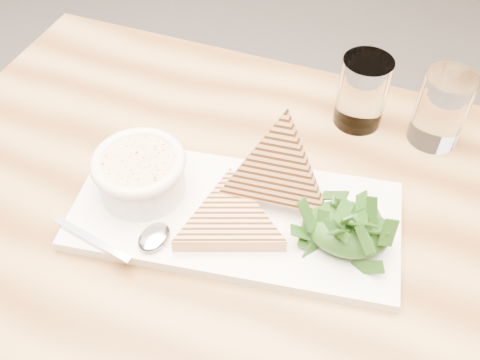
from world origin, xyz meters
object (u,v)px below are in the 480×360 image
(soup_bowl, at_px, (142,178))
(glass_near, at_px, (362,92))
(table_top, at_px, (314,295))
(platter, at_px, (235,216))
(glass_far, at_px, (441,109))

(soup_bowl, xyz_separation_m, glass_near, (0.23, 0.21, 0.01))
(table_top, distance_m, glass_near, 0.29)
(platter, bearing_deg, glass_near, 62.26)
(table_top, distance_m, soup_bowl, 0.24)
(platter, relative_size, glass_far, 3.74)
(table_top, height_order, glass_far, glass_far)
(soup_bowl, bearing_deg, platter, -1.54)
(table_top, distance_m, glass_far, 0.30)
(table_top, relative_size, glass_far, 10.91)
(platter, height_order, soup_bowl, soup_bowl)
(glass_far, bearing_deg, soup_bowl, -148.18)
(platter, height_order, glass_near, glass_near)
(soup_bowl, height_order, glass_far, glass_far)
(platter, height_order, glass_far, glass_far)
(table_top, xyz_separation_m, glass_far, (0.11, 0.27, 0.07))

